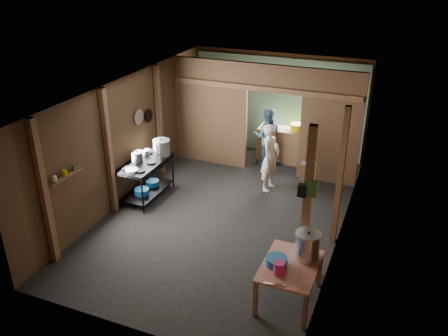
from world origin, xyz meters
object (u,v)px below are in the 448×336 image
at_px(prep_table, 289,282).
at_px(stove_pot_large, 162,148).
at_px(stock_pot, 307,246).
at_px(yellow_tub, 297,127).
at_px(pink_bucket, 279,268).
at_px(gas_range, 146,179).
at_px(cook, 270,158).

bearing_deg(prep_table, stove_pot_large, 144.71).
bearing_deg(stock_pot, yellow_tub, 105.99).
relative_size(stock_pot, pink_bucket, 2.30).
relative_size(gas_range, prep_table, 1.27).
xyz_separation_m(gas_range, pink_bucket, (3.61, -2.32, 0.34)).
xyz_separation_m(stock_pot, pink_bucket, (-0.28, -0.54, -0.11)).
relative_size(stove_pot_large, pink_bucket, 1.87).
bearing_deg(gas_range, cook, 30.07).
distance_m(stove_pot_large, stock_pot, 4.34).
bearing_deg(gas_range, prep_table, -28.96).
bearing_deg(cook, prep_table, -150.83).
height_order(prep_table, cook, cook).
xyz_separation_m(prep_table, pink_bucket, (-0.10, -0.27, 0.43)).
height_order(prep_table, stove_pot_large, stove_pot_large).
xyz_separation_m(stove_pot_large, pink_bucket, (3.44, -2.78, -0.24)).
distance_m(stock_pot, pink_bucket, 0.61).
distance_m(gas_range, pink_bucket, 4.30).
bearing_deg(stove_pot_large, prep_table, -35.29).
bearing_deg(stove_pot_large, pink_bucket, -38.92).
bearing_deg(cook, stove_pot_large, 120.07).
distance_m(gas_range, cook, 2.74).
bearing_deg(gas_range, stove_pot_large, 69.42).
height_order(stove_pot_large, cook, cook).
xyz_separation_m(stock_pot, cook, (-1.54, 3.15, -0.10)).
xyz_separation_m(prep_table, stock_pot, (0.18, 0.27, 0.54)).
bearing_deg(yellow_tub, pink_bucket, -78.43).
bearing_deg(prep_table, gas_range, 151.04).
relative_size(prep_table, pink_bucket, 5.60).
bearing_deg(stock_pot, cook, 116.03).
height_order(prep_table, yellow_tub, yellow_tub).
xyz_separation_m(yellow_tub, cook, (-0.17, -1.61, -0.17)).
height_order(gas_range, yellow_tub, yellow_tub).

